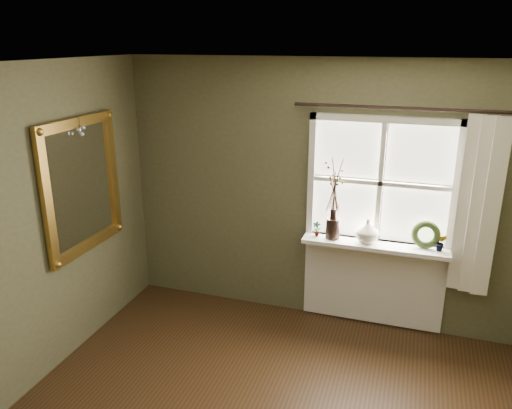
{
  "coord_description": "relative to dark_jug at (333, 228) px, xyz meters",
  "views": [
    {
      "loc": [
        0.84,
        -2.35,
        2.75
      ],
      "look_at": [
        -0.44,
        1.55,
        1.38
      ],
      "focal_mm": 35.0,
      "sensor_mm": 36.0,
      "label": 1
    }
  ],
  "objects": [
    {
      "name": "wreath",
      "position": [
        0.85,
        0.04,
        -0.0
      ],
      "size": [
        0.26,
        0.12,
        0.27
      ],
      "primitive_type": "torus",
      "rotation": [
        1.36,
        0.0,
        -0.02
      ],
      "color": "#2C3C1A",
      "rests_on": "window_sill"
    },
    {
      "name": "wall_back",
      "position": [
        -0.15,
        0.18,
        0.28
      ],
      "size": [
        4.0,
        0.1,
        2.6
      ],
      "primitive_type": "cube",
      "color": "brown",
      "rests_on": "ground"
    },
    {
      "name": "curtain_rod",
      "position": [
        0.5,
        0.05,
        1.16
      ],
      "size": [
        1.84,
        0.03,
        0.03
      ],
      "primitive_type": "cylinder",
      "rotation": [
        0.0,
        1.57,
        0.0
      ],
      "color": "black",
      "rests_on": "wall_back"
    },
    {
      "name": "window_apron",
      "position": [
        0.4,
        0.11,
        -0.56
      ],
      "size": [
        1.36,
        0.04,
        0.88
      ],
      "primitive_type": "cube",
      "color": "white",
      "rests_on": "ground"
    },
    {
      "name": "potted_plant_left",
      "position": [
        -0.16,
        0.0,
        -0.02
      ],
      "size": [
        0.08,
        0.06,
        0.15
      ],
      "primitive_type": "imported",
      "rotation": [
        0.0,
        0.0,
        -0.05
      ],
      "color": "#2C3C1A",
      "rests_on": "window_sill"
    },
    {
      "name": "cream_vase",
      "position": [
        0.33,
        0.0,
        0.01
      ],
      "size": [
        0.28,
        0.28,
        0.23
      ],
      "primitive_type": "imported",
      "rotation": [
        0.0,
        0.0,
        0.31
      ],
      "color": "beige",
      "rests_on": "window_sill"
    },
    {
      "name": "potted_plant_right",
      "position": [
        0.98,
        0.0,
        -0.02
      ],
      "size": [
        0.09,
        0.08,
        0.16
      ],
      "primitive_type": "imported",
      "rotation": [
        0.0,
        0.0,
        -0.08
      ],
      "color": "#2C3C1A",
      "rests_on": "window_sill"
    },
    {
      "name": "window_frame",
      "position": [
        0.4,
        0.11,
        0.46
      ],
      "size": [
        1.36,
        0.06,
        1.24
      ],
      "color": "white",
      "rests_on": "wall_back"
    },
    {
      "name": "window_sill",
      "position": [
        0.4,
        0.0,
        -0.12
      ],
      "size": [
        1.36,
        0.26,
        0.04
      ],
      "primitive_type": "cube",
      "color": "white",
      "rests_on": "wall_back"
    },
    {
      "name": "gilt_mirror",
      "position": [
        -2.11,
        -0.91,
        0.49
      ],
      "size": [
        0.1,
        1.02,
        1.21
      ],
      "color": "white",
      "rests_on": "wall_left"
    },
    {
      "name": "curtain",
      "position": [
        1.24,
        0.01,
        0.34
      ],
      "size": [
        0.36,
        0.12,
        1.59
      ],
      "primitive_type": "cube",
      "color": "#EFE7CF",
      "rests_on": "wall_back"
    },
    {
      "name": "dark_jug",
      "position": [
        0.0,
        0.0,
        0.0
      ],
      "size": [
        0.17,
        0.17,
        0.2
      ],
      "primitive_type": "cylinder",
      "rotation": [
        0.0,
        0.0,
        -0.24
      ],
      "color": "black",
      "rests_on": "window_sill"
    },
    {
      "name": "ceiling",
      "position": [
        -0.15,
        -2.12,
        1.58
      ],
      "size": [
        4.5,
        4.5,
        0.0
      ],
      "primitive_type": "plane",
      "color": "silver",
      "rests_on": "ground"
    }
  ]
}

